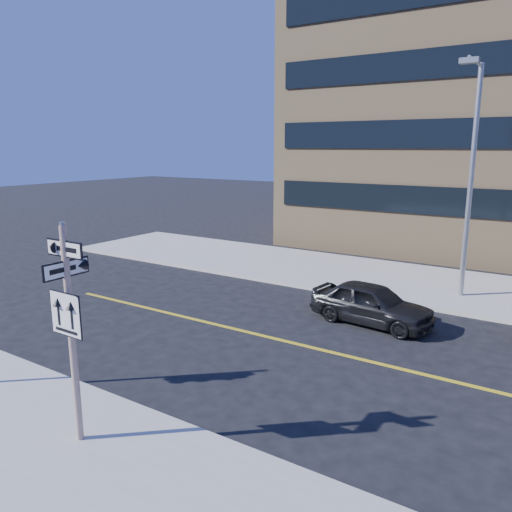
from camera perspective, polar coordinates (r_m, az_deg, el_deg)
The scene contains 5 objects.
ground at distance 11.90m, azimuth -9.50°, elevation -15.03°, with size 120.00×120.00×0.00m, color black.
sign_pole at distance 9.42m, azimuth -20.49°, elevation -7.09°, with size 0.92×0.92×4.06m.
parked_car_a at distance 16.04m, azimuth 13.06°, elevation -5.30°, with size 3.85×1.55×1.31m, color black.
streetlight_a at distance 18.74m, azimuth 23.34°, elevation 9.31°, with size 0.55×2.25×8.00m.
building_brick at distance 33.29m, azimuth 25.01°, elevation 17.46°, with size 18.00×18.00×18.00m, color tan.
Camera 1 is at (7.27, -7.68, 5.46)m, focal length 35.00 mm.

